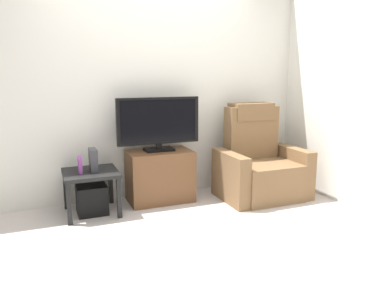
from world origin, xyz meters
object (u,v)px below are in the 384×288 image
object	(u,v)px
television	(158,123)
subwoofer_box	(92,199)
game_console	(93,160)
book_upright	(80,165)
recliner_armchair	(259,165)
tv_stand	(160,176)
side_table	(91,178)

from	to	relation	value
television	subwoofer_box	xyz separation A→B (m)	(-0.77, -0.12, -0.74)
game_console	subwoofer_box	bearing A→B (deg)	-164.05
book_upright	game_console	bearing A→B (deg)	12.53
game_console	television	bearing A→B (deg)	8.68
recliner_armchair	tv_stand	bearing A→B (deg)	170.43
tv_stand	game_console	bearing A→B (deg)	-172.78
tv_stand	book_upright	size ratio (longest dim) A/B	4.31
book_upright	game_console	distance (m)	0.14
side_table	game_console	xyz separation A→B (m)	(0.03, 0.01, 0.18)
recliner_armchair	game_console	size ratio (longest dim) A/B	4.75
subwoofer_box	game_console	size ratio (longest dim) A/B	1.32
tv_stand	book_upright	xyz separation A→B (m)	(-0.87, -0.12, 0.24)
recliner_armchair	side_table	xyz separation A→B (m)	(-1.91, 0.16, 0.00)
subwoofer_box	recliner_armchair	bearing A→B (deg)	-4.67
book_upright	tv_stand	bearing A→B (deg)	8.06
recliner_armchair	side_table	bearing A→B (deg)	178.51
game_console	tv_stand	bearing A→B (deg)	7.22
side_table	game_console	size ratio (longest dim) A/B	2.37
tv_stand	television	distance (m)	0.60
recliner_armchair	book_upright	size ratio (longest dim) A/B	6.53
tv_stand	game_console	size ratio (longest dim) A/B	3.13
television	game_console	size ratio (longest dim) A/B	4.09
side_table	book_upright	distance (m)	0.18
tv_stand	television	world-z (taller)	television
tv_stand	recliner_armchair	bearing A→B (deg)	-12.75
subwoofer_box	game_console	xyz separation A→B (m)	(0.04, 0.01, 0.41)
side_table	subwoofer_box	distance (m)	0.23
television	subwoofer_box	bearing A→B (deg)	-170.98
tv_stand	recliner_armchair	world-z (taller)	recliner_armchair
side_table	book_upright	xyz separation A→B (m)	(-0.10, -0.02, 0.15)
tv_stand	side_table	distance (m)	0.78
side_table	book_upright	size ratio (longest dim) A/B	3.27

